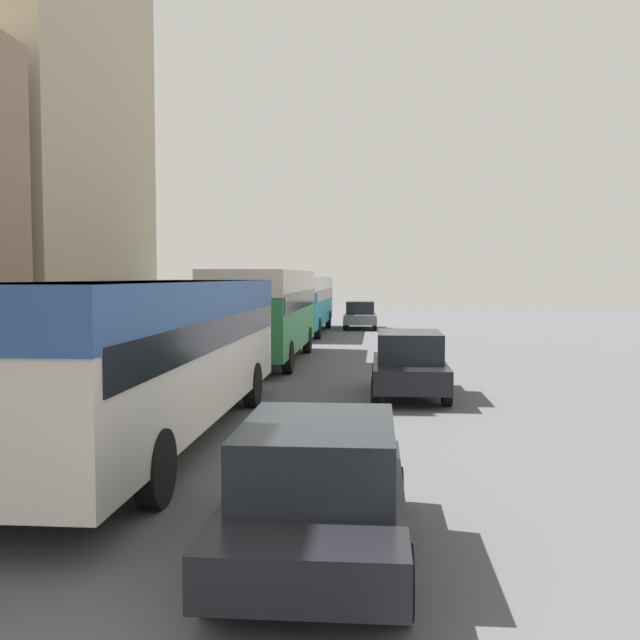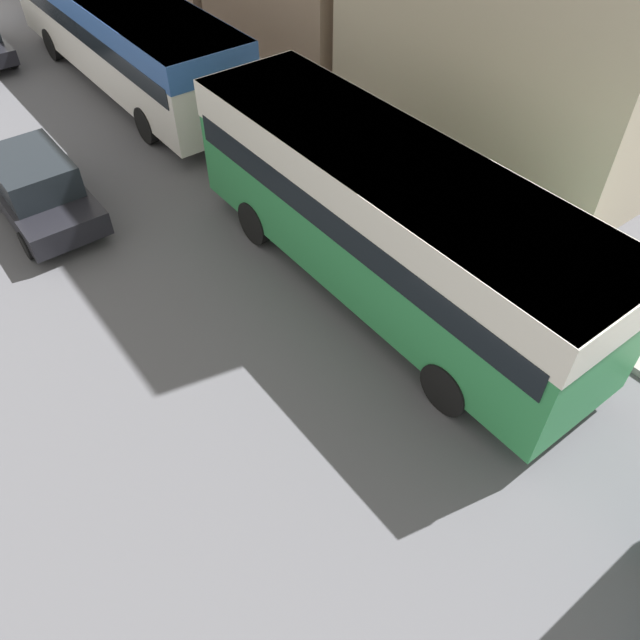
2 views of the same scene
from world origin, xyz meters
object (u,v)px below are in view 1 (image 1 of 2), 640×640
(bus_third_in_line, at_px, (302,296))
(car_distant, at_px, (360,315))
(pedestrian_near_curb, at_px, (191,331))
(bus_lead, at_px, (153,337))
(car_crossing, at_px, (318,487))
(bus_following, at_px, (265,303))
(car_far_curb, at_px, (409,363))

(bus_third_in_line, bearing_deg, car_distant, 47.94)
(bus_third_in_line, height_order, pedestrian_near_curb, bus_third_in_line)
(bus_third_in_line, distance_m, pedestrian_near_curb, 13.07)
(bus_lead, bearing_deg, car_crossing, -56.17)
(bus_lead, height_order, car_distant, bus_lead)
(bus_third_in_line, height_order, car_crossing, bus_third_in_line)
(bus_lead, distance_m, bus_following, 11.95)
(bus_third_in_line, relative_size, car_crossing, 2.87)
(bus_lead, xyz_separation_m, car_far_curb, (4.69, 5.22, -1.05))
(car_far_curb, bearing_deg, pedestrian_near_curb, -42.52)
(bus_third_in_line, height_order, car_distant, bus_third_in_line)
(bus_third_in_line, bearing_deg, car_far_curb, -76.40)
(bus_lead, distance_m, car_distant, 28.03)
(bus_third_in_line, distance_m, car_far_curb, 19.96)
(bus_lead, relative_size, car_far_curb, 2.82)
(car_crossing, height_order, car_far_curb, car_far_curb)
(bus_third_in_line, xyz_separation_m, car_far_curb, (4.69, -19.37, -1.10))
(pedestrian_near_curb, bearing_deg, bus_following, 3.92)
(car_far_curb, bearing_deg, bus_lead, 48.02)
(bus_following, xyz_separation_m, car_far_curb, (4.60, -6.74, -1.22))
(bus_third_in_line, bearing_deg, bus_following, -89.63)
(car_distant, bearing_deg, bus_following, 79.78)
(bus_third_in_line, distance_m, car_crossing, 29.76)
(bus_third_in_line, xyz_separation_m, pedestrian_near_curb, (-2.47, -12.81, -0.86))
(bus_third_in_line, bearing_deg, bus_lead, -90.01)
(bus_following, distance_m, car_distant, 16.20)
(bus_following, height_order, bus_third_in_line, bus_following)
(car_crossing, relative_size, pedestrian_near_curb, 2.28)
(car_crossing, bearing_deg, bus_following, 100.84)
(bus_third_in_line, xyz_separation_m, car_crossing, (3.32, -29.55, -1.16))
(bus_lead, relative_size, bus_third_in_line, 0.99)
(bus_following, relative_size, car_far_curb, 2.38)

